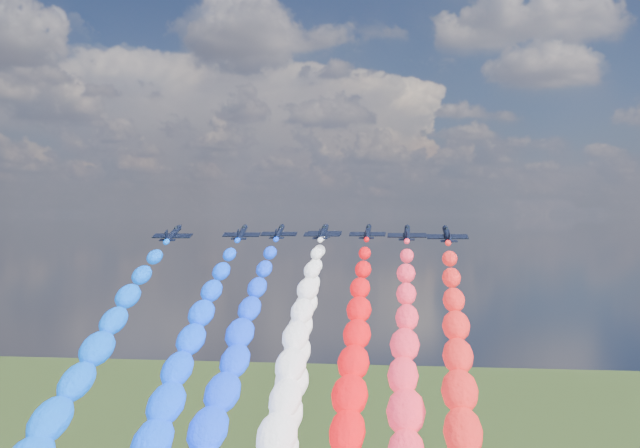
# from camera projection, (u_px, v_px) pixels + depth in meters

# --- Properties ---
(jet_0) EXTENTS (8.65, 11.57, 5.92)m
(jet_0) POSITION_uv_depth(u_px,v_px,m) (173.00, 234.00, 160.60)
(jet_0) COLOR black
(trail_0) EXTENTS (7.28, 99.45, 55.93)m
(trail_0) POSITION_uv_depth(u_px,v_px,m) (66.00, 420.00, 110.72)
(trail_0) COLOR blue
(jet_1) EXTENTS (8.54, 11.49, 5.92)m
(jet_1) POSITION_uv_depth(u_px,v_px,m) (242.00, 233.00, 170.13)
(jet_1) COLOR black
(trail_1) EXTENTS (7.28, 99.45, 55.93)m
(trail_1) POSITION_uv_depth(u_px,v_px,m) (172.00, 404.00, 120.24)
(trail_1) COLOR #0740FD
(jet_2) EXTENTS (8.41, 11.40, 5.92)m
(jet_2) POSITION_uv_depth(u_px,v_px,m) (279.00, 232.00, 176.71)
(jet_2) COLOR black
(trail_2) EXTENTS (7.28, 99.45, 55.93)m
(trail_2) POSITION_uv_depth(u_px,v_px,m) (228.00, 394.00, 126.82)
(trail_2) COLOR #0B36F4
(jet_3) EXTENTS (8.79, 11.68, 5.92)m
(jet_3) POSITION_uv_depth(u_px,v_px,m) (323.00, 232.00, 173.01)
(jet_3) COLOR black
(trail_3) EXTENTS (7.28, 99.45, 55.93)m
(trail_3) POSITION_uv_depth(u_px,v_px,m) (287.00, 399.00, 123.13)
(trail_3) COLOR white
(jet_4) EXTENTS (8.36, 11.37, 5.92)m
(jet_4) POSITION_uv_depth(u_px,v_px,m) (325.00, 231.00, 185.56)
(jet_4) COLOR black
(trail_4) EXTENTS (7.28, 99.45, 55.93)m
(trail_4) POSITION_uv_depth(u_px,v_px,m) (293.00, 382.00, 135.67)
(trail_4) COLOR white
(jet_5) EXTENTS (8.61, 11.54, 5.92)m
(jet_5) POSITION_uv_depth(u_px,v_px,m) (368.00, 232.00, 175.11)
(jet_5) COLOR black
(trail_5) EXTENTS (7.28, 99.45, 55.93)m
(trail_5) POSITION_uv_depth(u_px,v_px,m) (350.00, 396.00, 125.23)
(trail_5) COLOR red
(jet_6) EXTENTS (8.47, 11.44, 5.92)m
(jet_6) POSITION_uv_depth(u_px,v_px,m) (407.00, 233.00, 164.55)
(jet_6) COLOR black
(trail_6) EXTENTS (7.28, 99.45, 55.93)m
(trail_6) POSITION_uv_depth(u_px,v_px,m) (405.00, 413.00, 114.66)
(trail_6) COLOR #F82840
(jet_7) EXTENTS (8.93, 11.78, 5.92)m
(jet_7) POSITION_uv_depth(u_px,v_px,m) (447.00, 235.00, 154.44)
(jet_7) COLOR black
(trail_7) EXTENTS (7.28, 99.45, 55.93)m
(trail_7) POSITION_uv_depth(u_px,v_px,m) (464.00, 432.00, 104.55)
(trail_7) COLOR red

